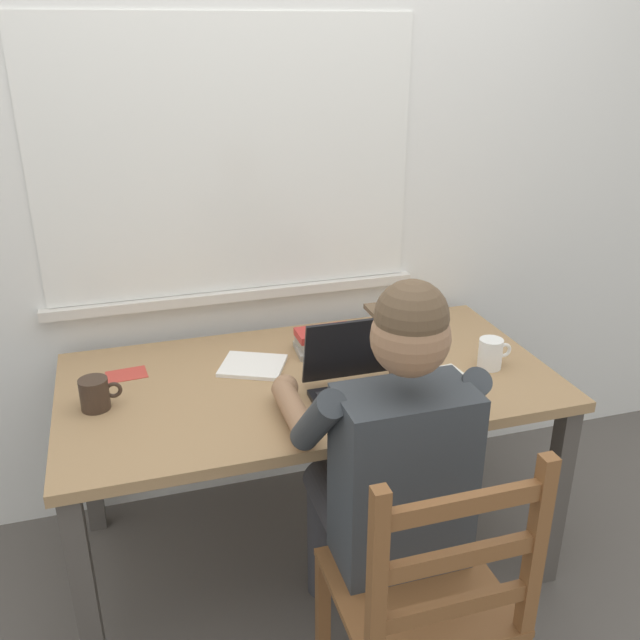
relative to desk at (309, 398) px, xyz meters
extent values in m
plane|color=#56514C|center=(0.00, 0.00, -0.64)|extent=(8.00, 8.00, 0.00)
cube|color=silver|center=(0.00, 0.50, 0.66)|extent=(6.00, 0.04, 2.60)
cube|color=white|center=(-0.15, 0.47, 0.71)|extent=(1.33, 0.01, 0.95)
cube|color=beige|center=(-0.15, 0.47, 0.21)|extent=(1.39, 0.06, 0.04)
cube|color=#9E7A51|center=(0.00, 0.00, 0.06)|extent=(1.59, 0.83, 0.03)
cube|color=#4C4742|center=(-0.75, -0.37, -0.30)|extent=(0.06, 0.06, 0.68)
cube|color=#4C4742|center=(0.75, -0.37, -0.30)|extent=(0.06, 0.06, 0.68)
cube|color=#4C4742|center=(-0.75, 0.37, -0.30)|extent=(0.06, 0.06, 0.68)
cube|color=#4C4742|center=(0.75, 0.37, -0.30)|extent=(0.06, 0.06, 0.68)
cube|color=#33383D|center=(0.08, -0.60, 0.08)|extent=(0.34, 0.20, 0.50)
sphere|color=#936B4C|center=(0.08, -0.60, 0.47)|extent=(0.19, 0.19, 0.19)
sphere|color=brown|center=(0.08, -0.60, 0.53)|extent=(0.17, 0.17, 0.17)
cube|color=brown|center=(0.08, -0.51, 0.51)|extent=(0.13, 0.10, 0.01)
cylinder|color=#38383D|center=(-0.01, -0.40, -0.17)|extent=(0.13, 0.40, 0.13)
cylinder|color=#38383D|center=(0.17, -0.40, -0.17)|extent=(0.13, 0.40, 0.13)
cylinder|color=#38383D|center=(-0.01, -0.20, -0.40)|extent=(0.10, 0.10, 0.47)
cylinder|color=#38383D|center=(0.17, -0.20, -0.40)|extent=(0.10, 0.10, 0.47)
cylinder|color=#33383D|center=(-0.12, -0.51, 0.23)|extent=(0.10, 0.25, 0.25)
cylinder|color=#936B4C|center=(-0.12, -0.28, 0.13)|extent=(0.07, 0.28, 0.07)
sphere|color=#936B4C|center=(-0.11, -0.14, 0.13)|extent=(0.08, 0.08, 0.08)
cylinder|color=#33383D|center=(0.28, -0.51, 0.23)|extent=(0.10, 0.25, 0.25)
cylinder|color=#936B4C|center=(0.28, -0.28, 0.13)|extent=(0.07, 0.28, 0.07)
sphere|color=#936B4C|center=(0.27, -0.14, 0.13)|extent=(0.08, 0.08, 0.08)
cube|color=brown|center=(0.08, -0.72, -0.18)|extent=(0.42, 0.42, 0.02)
cube|color=brown|center=(0.27, -0.53, -0.41)|extent=(0.04, 0.04, 0.45)
cube|color=brown|center=(-0.11, -0.53, -0.41)|extent=(0.04, 0.04, 0.45)
cube|color=brown|center=(0.27, -0.91, 0.07)|extent=(0.04, 0.04, 0.48)
cube|color=brown|center=(-0.11, -0.91, 0.07)|extent=(0.04, 0.04, 0.48)
cube|color=brown|center=(0.08, -0.91, -0.05)|extent=(0.36, 0.02, 0.04)
cube|color=brown|center=(0.08, -0.91, 0.09)|extent=(0.36, 0.02, 0.04)
cube|color=brown|center=(0.08, -0.91, 0.23)|extent=(0.36, 0.02, 0.04)
cube|color=black|center=(0.13, -0.23, 0.09)|extent=(0.33, 0.23, 0.02)
cube|color=#2B2B2D|center=(0.13, -0.23, 0.10)|extent=(0.29, 0.17, 0.00)
cube|color=black|center=(0.13, -0.08, 0.20)|extent=(0.33, 0.06, 0.22)
cube|color=#4C515B|center=(0.13, -0.08, 0.20)|extent=(0.29, 0.05, 0.18)
ellipsoid|color=black|center=(0.37, -0.25, 0.10)|extent=(0.06, 0.10, 0.03)
cylinder|color=white|center=(0.60, -0.11, 0.13)|extent=(0.08, 0.08, 0.10)
torus|color=white|center=(0.65, -0.11, 0.14)|extent=(0.05, 0.01, 0.05)
cylinder|color=#38281E|center=(-0.67, -0.01, 0.13)|extent=(0.09, 0.09, 0.10)
torus|color=#38281E|center=(-0.61, -0.01, 0.13)|extent=(0.05, 0.01, 0.05)
cube|color=gray|center=(0.11, 0.17, 0.09)|extent=(0.21, 0.15, 0.02)
cube|color=gray|center=(0.11, 0.18, 0.12)|extent=(0.19, 0.13, 0.03)
cube|color=#BC332D|center=(0.11, 0.18, 0.15)|extent=(0.20, 0.11, 0.03)
cube|color=silver|center=(0.39, -0.16, 0.09)|extent=(0.22, 0.19, 0.01)
cube|color=white|center=(-0.16, 0.12, 0.09)|extent=(0.26, 0.25, 0.01)
cube|color=white|center=(0.37, -0.22, 0.08)|extent=(0.21, 0.18, 0.01)
cube|color=#C63D33|center=(-0.57, 0.19, 0.08)|extent=(0.14, 0.10, 0.00)
camera|label=1|loc=(-0.55, -1.93, 1.14)|focal=38.72mm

